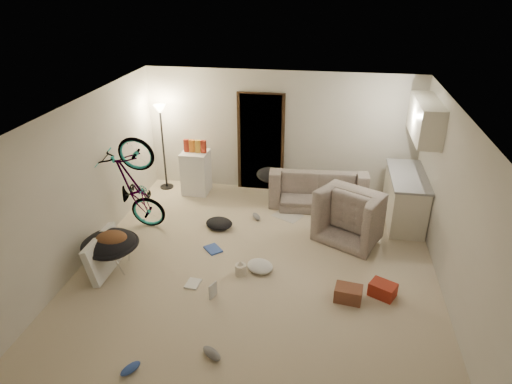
% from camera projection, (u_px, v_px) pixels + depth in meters
% --- Properties ---
extents(floor, '(5.50, 6.00, 0.02)m').
position_uv_depth(floor, '(257.00, 269.00, 7.14)').
color(floor, beige).
rests_on(floor, ground).
extents(ceiling, '(5.50, 6.00, 0.02)m').
position_uv_depth(ceiling, '(257.00, 113.00, 6.04)').
color(ceiling, white).
rests_on(ceiling, wall_back).
extents(wall_back, '(5.50, 0.02, 2.50)m').
position_uv_depth(wall_back, '(281.00, 132.00, 9.26)').
color(wall_back, beige).
rests_on(wall_back, floor).
extents(wall_front, '(5.50, 0.02, 2.50)m').
position_uv_depth(wall_front, '(200.00, 351.00, 3.92)').
color(wall_front, beige).
rests_on(wall_front, floor).
extents(wall_left, '(0.02, 6.00, 2.50)m').
position_uv_depth(wall_left, '(80.00, 184.00, 7.00)').
color(wall_left, beige).
rests_on(wall_left, floor).
extents(wall_right, '(0.02, 6.00, 2.50)m').
position_uv_depth(wall_right, '(457.00, 212.00, 6.18)').
color(wall_right, beige).
rests_on(wall_right, floor).
extents(doorway, '(0.85, 0.10, 2.04)m').
position_uv_depth(doorway, '(261.00, 143.00, 9.39)').
color(doorway, black).
rests_on(doorway, floor).
extents(door_trim, '(0.97, 0.04, 2.10)m').
position_uv_depth(door_trim, '(261.00, 143.00, 9.36)').
color(door_trim, '#301F11').
rests_on(door_trim, floor).
extents(floor_lamp, '(0.28, 0.28, 1.81)m').
position_uv_depth(floor_lamp, '(162.00, 129.00, 9.27)').
color(floor_lamp, black).
rests_on(floor_lamp, floor).
extents(kitchen_counter, '(0.60, 1.50, 0.88)m').
position_uv_depth(kitchen_counter, '(405.00, 199.00, 8.36)').
color(kitchen_counter, beige).
rests_on(kitchen_counter, floor).
extents(counter_top, '(0.64, 1.54, 0.04)m').
position_uv_depth(counter_top, '(408.00, 176.00, 8.16)').
color(counter_top, gray).
rests_on(counter_top, kitchen_counter).
extents(kitchen_uppers, '(0.38, 1.40, 0.65)m').
position_uv_depth(kitchen_uppers, '(426.00, 119.00, 7.68)').
color(kitchen_uppers, beige).
rests_on(kitchen_uppers, wall_right).
extents(sofa, '(1.94, 0.87, 0.55)m').
position_uv_depth(sofa, '(317.00, 190.00, 9.07)').
color(sofa, '#3B433B').
rests_on(sofa, floor).
extents(armchair, '(1.39, 1.33, 0.69)m').
position_uv_depth(armchair, '(358.00, 216.00, 7.95)').
color(armchair, '#3B433B').
rests_on(armchair, floor).
extents(bicycle, '(1.84, 0.81, 1.06)m').
position_uv_depth(bicycle, '(136.00, 205.00, 8.05)').
color(bicycle, black).
rests_on(bicycle, floor).
extents(book_asset, '(0.29, 0.26, 0.02)m').
position_uv_depth(book_asset, '(209.00, 300.00, 6.44)').
color(book_asset, maroon).
rests_on(book_asset, floor).
extents(mini_fridge, '(0.53, 0.53, 0.89)m').
position_uv_depth(mini_fridge, '(196.00, 172.00, 9.46)').
color(mini_fridge, white).
rests_on(mini_fridge, floor).
extents(snack_box_0, '(0.11, 0.09, 0.30)m').
position_uv_depth(snack_box_0, '(186.00, 147.00, 9.24)').
color(snack_box_0, maroon).
rests_on(snack_box_0, mini_fridge).
extents(snack_box_1, '(0.10, 0.07, 0.30)m').
position_uv_depth(snack_box_1, '(192.00, 147.00, 9.22)').
color(snack_box_1, orange).
rests_on(snack_box_1, mini_fridge).
extents(snack_box_2, '(0.11, 0.08, 0.30)m').
position_uv_depth(snack_box_2, '(198.00, 147.00, 9.20)').
color(snack_box_2, gold).
rests_on(snack_box_2, mini_fridge).
extents(snack_box_3, '(0.11, 0.08, 0.30)m').
position_uv_depth(snack_box_3, '(204.00, 148.00, 9.19)').
color(snack_box_3, maroon).
rests_on(snack_box_3, mini_fridge).
extents(saucer_chair, '(0.87, 0.87, 0.62)m').
position_uv_depth(saucer_chair, '(111.00, 248.00, 6.99)').
color(saucer_chair, silver).
rests_on(saucer_chair, floor).
extents(hoodie, '(0.56, 0.50, 0.22)m').
position_uv_depth(hoodie, '(111.00, 239.00, 6.88)').
color(hoodie, brown).
rests_on(hoodie, saucer_chair).
extents(sofa_drape, '(0.64, 0.57, 0.28)m').
position_uv_depth(sofa_drape, '(270.00, 175.00, 9.09)').
color(sofa_drape, black).
rests_on(sofa_drape, sofa).
extents(tv_box, '(0.24, 0.92, 0.62)m').
position_uv_depth(tv_box, '(104.00, 254.00, 6.98)').
color(tv_box, silver).
rests_on(tv_box, floor).
extents(drink_case_a, '(0.41, 0.32, 0.21)m').
position_uv_depth(drink_case_a, '(348.00, 294.00, 6.42)').
color(drink_case_a, brown).
rests_on(drink_case_a, floor).
extents(drink_case_b, '(0.43, 0.39, 0.20)m').
position_uv_depth(drink_case_b, '(383.00, 290.00, 6.51)').
color(drink_case_b, maroon).
rests_on(drink_case_b, floor).
extents(juicer, '(0.17, 0.17, 0.25)m').
position_uv_depth(juicer, '(241.00, 269.00, 6.96)').
color(juicer, beige).
rests_on(juicer, floor).
extents(newspaper, '(0.64, 0.59, 0.01)m').
position_uv_depth(newspaper, '(288.00, 216.00, 8.69)').
color(newspaper, '#B3ADA6').
rests_on(newspaper, floor).
extents(book_blue, '(0.36, 0.37, 0.03)m').
position_uv_depth(book_blue, '(213.00, 249.00, 7.61)').
color(book_blue, '#2E4EA8').
rests_on(book_blue, floor).
extents(book_white, '(0.22, 0.27, 0.02)m').
position_uv_depth(book_white, '(193.00, 284.00, 6.78)').
color(book_white, silver).
rests_on(book_white, floor).
extents(shoe_0, '(0.26, 0.16, 0.09)m').
position_uv_depth(shoe_0, '(217.00, 226.00, 8.26)').
color(shoe_0, '#2E4EA8').
rests_on(shoe_0, floor).
extents(shoe_1, '(0.23, 0.28, 0.10)m').
position_uv_depth(shoe_1, '(256.00, 217.00, 8.56)').
color(shoe_1, slate).
rests_on(shoe_1, floor).
extents(shoe_2, '(0.23, 0.29, 0.10)m').
position_uv_depth(shoe_2, '(130.00, 369.00, 5.28)').
color(shoe_2, '#2E4EA8').
rests_on(shoe_2, floor).
extents(shoe_3, '(0.31, 0.27, 0.11)m').
position_uv_depth(shoe_3, '(212.00, 353.00, 5.48)').
color(shoe_3, slate).
rests_on(shoe_3, floor).
extents(clothes_lump_a, '(0.59, 0.54, 0.16)m').
position_uv_depth(clothes_lump_a, '(219.00, 223.00, 8.27)').
color(clothes_lump_a, black).
rests_on(clothes_lump_a, floor).
extents(clothes_lump_c, '(0.57, 0.55, 0.13)m').
position_uv_depth(clothes_lump_c, '(260.00, 266.00, 7.09)').
color(clothes_lump_c, silver).
rests_on(clothes_lump_c, floor).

